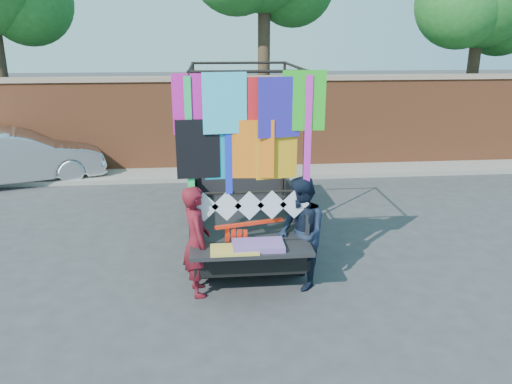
{
  "coord_description": "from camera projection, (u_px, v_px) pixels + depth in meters",
  "views": [
    {
      "loc": [
        -0.68,
        -6.91,
        3.73
      ],
      "look_at": [
        0.01,
        0.29,
        1.42
      ],
      "focal_mm": 35.0,
      "sensor_mm": 36.0,
      "label": 1
    }
  ],
  "objects": [
    {
      "name": "brick_wall",
      "position": [
        233.0,
        123.0,
        13.98
      ],
      "size": [
        30.0,
        0.45,
        2.61
      ],
      "color": "#9A4E2C",
      "rests_on": "ground"
    },
    {
      "name": "ground",
      "position": [
        257.0,
        285.0,
        7.75
      ],
      "size": [
        90.0,
        90.0,
        0.0
      ],
      "primitive_type": "plane",
      "color": "#38383A",
      "rests_on": "ground"
    },
    {
      "name": "streamer_bundle",
      "position": [
        242.0,
        237.0,
        7.35
      ],
      "size": [
        1.02,
        0.31,
        0.71
      ],
      "color": "#F9270D",
      "rests_on": "ground"
    },
    {
      "name": "sedan",
      "position": [
        18.0,
        157.0,
        12.82
      ],
      "size": [
        4.45,
        2.69,
        1.38
      ],
      "primitive_type": "imported",
      "rotation": [
        0.0,
        0.0,
        1.88
      ],
      "color": "silver",
      "rests_on": "ground"
    },
    {
      "name": "woman",
      "position": [
        196.0,
        241.0,
        7.27
      ],
      "size": [
        0.52,
        0.68,
        1.67
      ],
      "primitive_type": "imported",
      "rotation": [
        0.0,
        0.0,
        1.78
      ],
      "color": "maroon",
      "rests_on": "ground"
    },
    {
      "name": "curb",
      "position": [
        235.0,
        173.0,
        13.7
      ],
      "size": [
        30.0,
        1.2,
        0.12
      ],
      "primitive_type": "cube",
      "color": "gray",
      "rests_on": "ground"
    },
    {
      "name": "man",
      "position": [
        301.0,
        233.0,
        7.48
      ],
      "size": [
        0.8,
        0.95,
        1.73
      ],
      "primitive_type": "imported",
      "rotation": [
        0.0,
        0.0,
        -1.37
      ],
      "color": "black",
      "rests_on": "ground"
    },
    {
      "name": "pickup_truck",
      "position": [
        239.0,
        188.0,
        9.82
      ],
      "size": [
        2.06,
        5.18,
        3.26
      ],
      "color": "black",
      "rests_on": "ground"
    }
  ]
}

